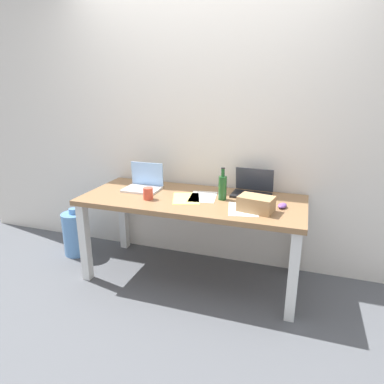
{
  "coord_description": "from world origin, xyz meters",
  "views": [
    {
      "loc": [
        0.83,
        -2.47,
        1.59
      ],
      "look_at": [
        0.0,
        0.0,
        0.77
      ],
      "focal_mm": 31.55,
      "sensor_mm": 36.0,
      "label": 1
    }
  ],
  "objects_px": {
    "laptop_right": "(252,190)",
    "beer_bottle": "(223,187)",
    "cardboard_box": "(256,204)",
    "desk": "(192,208)",
    "computer_mouse": "(282,206)",
    "water_cooler_jug": "(76,233)",
    "coffee_mug": "(148,193)",
    "laptop_left": "(144,184)"
  },
  "relations": [
    {
      "from": "laptop_right",
      "to": "beer_bottle",
      "type": "height_order",
      "value": "beer_bottle"
    },
    {
      "from": "cardboard_box",
      "to": "desk",
      "type": "bearing_deg",
      "value": 165.1
    },
    {
      "from": "computer_mouse",
      "to": "water_cooler_jug",
      "type": "height_order",
      "value": "computer_mouse"
    },
    {
      "from": "coffee_mug",
      "to": "computer_mouse",
      "type": "bearing_deg",
      "value": 7.35
    },
    {
      "from": "laptop_left",
      "to": "coffee_mug",
      "type": "bearing_deg",
      "value": -56.5
    },
    {
      "from": "computer_mouse",
      "to": "coffee_mug",
      "type": "bearing_deg",
      "value": -159.09
    },
    {
      "from": "laptop_right",
      "to": "coffee_mug",
      "type": "height_order",
      "value": "laptop_right"
    },
    {
      "from": "laptop_right",
      "to": "coffee_mug",
      "type": "bearing_deg",
      "value": -154.18
    },
    {
      "from": "laptop_left",
      "to": "laptop_right",
      "type": "distance_m",
      "value": 0.94
    },
    {
      "from": "computer_mouse",
      "to": "water_cooler_jug",
      "type": "xyz_separation_m",
      "value": [
        -1.93,
        0.05,
        -0.52
      ]
    },
    {
      "from": "laptop_left",
      "to": "beer_bottle",
      "type": "relative_size",
      "value": 1.17
    },
    {
      "from": "computer_mouse",
      "to": "beer_bottle",
      "type": "bearing_deg",
      "value": -172.29
    },
    {
      "from": "laptop_left",
      "to": "water_cooler_jug",
      "type": "relative_size",
      "value": 0.65
    },
    {
      "from": "laptop_left",
      "to": "coffee_mug",
      "type": "distance_m",
      "value": 0.29
    },
    {
      "from": "desk",
      "to": "coffee_mug",
      "type": "distance_m",
      "value": 0.38
    },
    {
      "from": "cardboard_box",
      "to": "beer_bottle",
      "type": "bearing_deg",
      "value": 148.15
    },
    {
      "from": "beer_bottle",
      "to": "coffee_mug",
      "type": "relative_size",
      "value": 2.75
    },
    {
      "from": "laptop_left",
      "to": "coffee_mug",
      "type": "height_order",
      "value": "laptop_left"
    },
    {
      "from": "beer_bottle",
      "to": "water_cooler_jug",
      "type": "xyz_separation_m",
      "value": [
        -1.46,
        0.0,
        -0.61
      ]
    },
    {
      "from": "desk",
      "to": "computer_mouse",
      "type": "distance_m",
      "value": 0.72
    },
    {
      "from": "coffee_mug",
      "to": "cardboard_box",
      "type": "bearing_deg",
      "value": -0.04
    },
    {
      "from": "laptop_right",
      "to": "cardboard_box",
      "type": "bearing_deg",
      "value": -77.12
    },
    {
      "from": "computer_mouse",
      "to": "cardboard_box",
      "type": "xyz_separation_m",
      "value": [
        -0.18,
        -0.13,
        0.04
      ]
    },
    {
      "from": "desk",
      "to": "beer_bottle",
      "type": "xyz_separation_m",
      "value": [
        0.24,
        0.04,
        0.19
      ]
    },
    {
      "from": "coffee_mug",
      "to": "laptop_right",
      "type": "bearing_deg",
      "value": 25.82
    },
    {
      "from": "beer_bottle",
      "to": "desk",
      "type": "bearing_deg",
      "value": -170.61
    },
    {
      "from": "laptop_right",
      "to": "computer_mouse",
      "type": "relative_size",
      "value": 3.28
    },
    {
      "from": "laptop_left",
      "to": "desk",
      "type": "bearing_deg",
      "value": -11.35
    },
    {
      "from": "laptop_left",
      "to": "laptop_right",
      "type": "bearing_deg",
      "value": 8.28
    },
    {
      "from": "desk",
      "to": "cardboard_box",
      "type": "distance_m",
      "value": 0.58
    },
    {
      "from": "desk",
      "to": "laptop_left",
      "type": "xyz_separation_m",
      "value": [
        -0.48,
        0.1,
        0.14
      ]
    },
    {
      "from": "coffee_mug",
      "to": "water_cooler_jug",
      "type": "bearing_deg",
      "value": 168.4
    },
    {
      "from": "coffee_mug",
      "to": "water_cooler_jug",
      "type": "relative_size",
      "value": 0.2
    },
    {
      "from": "laptop_left",
      "to": "cardboard_box",
      "type": "distance_m",
      "value": 1.05
    },
    {
      "from": "cardboard_box",
      "to": "water_cooler_jug",
      "type": "height_order",
      "value": "cardboard_box"
    },
    {
      "from": "cardboard_box",
      "to": "water_cooler_jug",
      "type": "distance_m",
      "value": 1.85
    },
    {
      "from": "laptop_right",
      "to": "water_cooler_jug",
      "type": "height_order",
      "value": "laptop_right"
    },
    {
      "from": "water_cooler_jug",
      "to": "desk",
      "type": "bearing_deg",
      "value": -1.93
    },
    {
      "from": "desk",
      "to": "laptop_left",
      "type": "height_order",
      "value": "laptop_left"
    },
    {
      "from": "beer_bottle",
      "to": "computer_mouse",
      "type": "bearing_deg",
      "value": -5.85
    },
    {
      "from": "cardboard_box",
      "to": "computer_mouse",
      "type": "bearing_deg",
      "value": 37.14
    },
    {
      "from": "beer_bottle",
      "to": "cardboard_box",
      "type": "relative_size",
      "value": 1.07
    }
  ]
}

